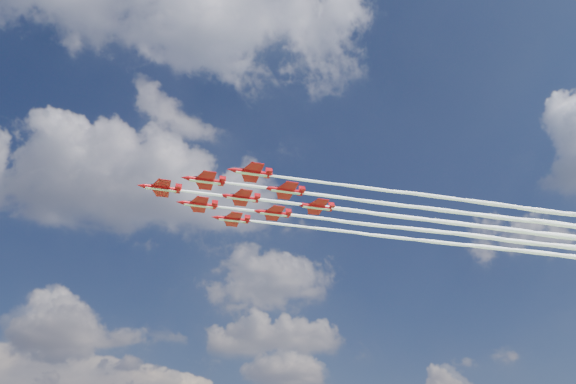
# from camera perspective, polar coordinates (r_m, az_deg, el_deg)

# --- Properties ---
(jet_lead) EXTENTS (146.13, 17.82, 2.91)m
(jet_lead) POSITION_cam_1_polar(r_m,az_deg,el_deg) (168.64, 11.37, -2.48)
(jet_lead) COLOR red
(jet_row2_port) EXTENTS (146.13, 17.82, 2.91)m
(jet_row2_port) POSITION_cam_1_polar(r_m,az_deg,el_deg) (167.90, 15.74, -1.82)
(jet_row2_port) COLOR red
(jet_row2_starb) EXTENTS (146.13, 17.82, 2.91)m
(jet_row2_starb) POSITION_cam_1_polar(r_m,az_deg,el_deg) (179.07, 13.56, -3.80)
(jet_row2_starb) COLOR red
(jet_row3_port) EXTENTS (146.13, 17.82, 2.91)m
(jet_row3_port) POSITION_cam_1_polar(r_m,az_deg,el_deg) (168.16, 20.13, -1.15)
(jet_row3_port) COLOR red
(jet_row3_centre) EXTENTS (146.13, 17.82, 2.91)m
(jet_row3_centre) POSITION_cam_1_polar(r_m,az_deg,el_deg) (178.75, 17.68, -3.18)
(jet_row3_centre) COLOR red
(jet_row3_starb) EXTENTS (146.13, 17.82, 2.91)m
(jet_row3_starb) POSITION_cam_1_polar(r_m,az_deg,el_deg) (189.83, 15.51, -4.97)
(jet_row3_starb) COLOR red
(jet_row4_port) EXTENTS (146.13, 17.82, 2.91)m
(jet_row4_port) POSITION_cam_1_polar(r_m,az_deg,el_deg) (179.37, 21.79, -2.54)
(jet_row4_port) COLOR red
(jet_row4_starb) EXTENTS (146.13, 17.82, 2.91)m
(jet_row4_starb) POSITION_cam_1_polar(r_m,az_deg,el_deg) (189.87, 19.40, -4.37)
(jet_row4_starb) COLOR red
(jet_tail) EXTENTS (146.13, 17.82, 2.91)m
(jet_tail) POSITION_cam_1_polar(r_m,az_deg,el_deg) (190.81, 23.26, -3.76)
(jet_tail) COLOR red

